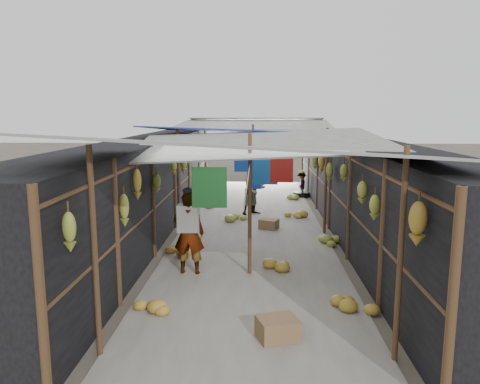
# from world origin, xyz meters

# --- Properties ---
(ground) EXTENTS (80.00, 80.00, 0.00)m
(ground) POSITION_xyz_m (0.00, 0.00, 0.00)
(ground) COLOR #6B6356
(ground) RESTS_ON ground
(aisle_slab) EXTENTS (3.60, 16.00, 0.02)m
(aisle_slab) POSITION_xyz_m (0.00, 6.50, 0.01)
(aisle_slab) COLOR #9E998E
(aisle_slab) RESTS_ON ground
(stall_left) EXTENTS (1.40, 15.00, 2.30)m
(stall_left) POSITION_xyz_m (-2.70, 6.50, 1.15)
(stall_left) COLOR black
(stall_left) RESTS_ON ground
(stall_right) EXTENTS (1.40, 15.00, 2.30)m
(stall_right) POSITION_xyz_m (2.70, 6.50, 1.15)
(stall_right) COLOR black
(stall_right) RESTS_ON ground
(crate_near) EXTENTS (0.61, 0.55, 0.31)m
(crate_near) POSITION_xyz_m (0.41, 0.47, 0.15)
(crate_near) COLOR #956A4C
(crate_near) RESTS_ON ground
(crate_mid) EXTENTS (0.55, 0.50, 0.27)m
(crate_mid) POSITION_xyz_m (0.44, 6.36, 0.13)
(crate_mid) COLOR #956A4C
(crate_mid) RESTS_ON ground
(crate_back) EXTENTS (0.46, 0.41, 0.25)m
(crate_back) POSITION_xyz_m (-1.23, 12.03, 0.13)
(crate_back) COLOR #956A4C
(crate_back) RESTS_ON ground
(black_basin) EXTENTS (0.58, 0.58, 0.18)m
(black_basin) POSITION_xyz_m (1.70, 11.10, 0.09)
(black_basin) COLOR black
(black_basin) RESTS_ON ground
(vendor_elderly) EXTENTS (0.58, 0.40, 1.56)m
(vendor_elderly) POSITION_xyz_m (-1.11, 2.98, 0.78)
(vendor_elderly) COLOR white
(vendor_elderly) RESTS_ON ground
(shopper_blue) EXTENTS (0.92, 0.87, 1.50)m
(shopper_blue) POSITION_xyz_m (0.05, 8.11, 0.75)
(shopper_blue) COLOR navy
(shopper_blue) RESTS_ON ground
(vendor_seated) EXTENTS (0.34, 0.58, 0.89)m
(vendor_seated) POSITION_xyz_m (1.70, 11.02, 0.45)
(vendor_seated) COLOR #47423D
(vendor_seated) RESTS_ON ground
(market_canopy) EXTENTS (5.62, 15.20, 2.77)m
(market_canopy) POSITION_xyz_m (0.03, 6.84, 2.40)
(market_canopy) COLOR brown
(market_canopy) RESTS_ON ground
(hanging_bananas) EXTENTS (3.96, 13.75, 0.80)m
(hanging_bananas) POSITION_xyz_m (0.13, 6.69, 1.62)
(hanging_bananas) COLOR olive
(hanging_bananas) RESTS_ON ground
(floor_bananas) EXTENTS (3.94, 9.98, 0.35)m
(floor_bananas) POSITION_xyz_m (0.24, 5.40, 0.14)
(floor_bananas) COLOR #A8862B
(floor_bananas) RESTS_ON ground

